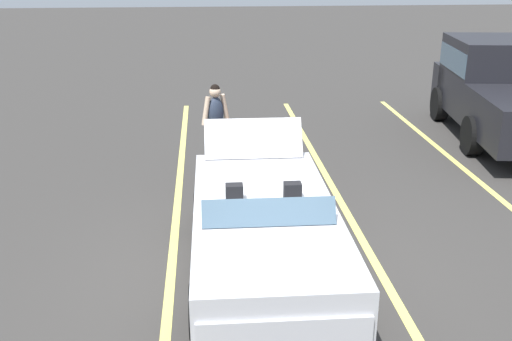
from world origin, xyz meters
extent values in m
plane|color=#383533|center=(0.00, 0.00, 0.00)|extent=(80.00, 80.00, 0.00)
cube|color=#EAE066|center=(0.00, -1.20, 0.00)|extent=(18.00, 0.12, 0.01)
cube|color=#EAE066|center=(0.00, 1.50, 0.00)|extent=(18.00, 0.12, 0.01)
cube|color=silver|center=(0.00, 0.00, 0.62)|extent=(4.12, 1.80, 0.64)
cube|color=silver|center=(1.43, -0.02, 0.51)|extent=(1.33, 1.69, 0.38)
cube|color=slate|center=(0.51, -0.01, 1.09)|extent=(0.20, 1.55, 0.31)
cube|color=black|center=(-0.20, 0.37, 1.05)|extent=(0.16, 0.22, 0.22)
cube|color=black|center=(-0.21, -0.37, 1.05)|extent=(0.16, 0.22, 0.22)
cube|color=silver|center=(-1.95, 0.02, 1.22)|extent=(0.39, 1.50, 0.55)
cylinder|color=black|center=(1.28, 0.80, 0.30)|extent=(0.60, 0.23, 0.60)
cylinder|color=black|center=(1.26, -0.82, 0.30)|extent=(0.60, 0.23, 0.60)
cylinder|color=black|center=(-1.26, 0.82, 0.30)|extent=(0.60, 0.23, 0.60)
cylinder|color=black|center=(-1.28, -0.80, 0.30)|extent=(0.60, 0.23, 0.60)
cube|color=#2D2319|center=(-3.00, -0.16, 0.37)|extent=(0.50, 0.32, 0.74)
cube|color=black|center=(-3.02, -0.01, 0.31)|extent=(0.38, 0.06, 0.41)
cylinder|color=gray|center=(-3.13, -0.25, 0.85)|extent=(0.02, 0.02, 0.22)
cylinder|color=gray|center=(-2.86, -0.22, 0.85)|extent=(0.02, 0.02, 0.22)
cylinder|color=black|center=(-3.00, -0.23, 0.96)|extent=(0.27, 0.05, 0.03)
sphere|color=black|center=(-3.16, -0.28, 0.02)|extent=(0.04, 0.04, 0.04)
sphere|color=black|center=(-2.83, -0.25, 0.02)|extent=(0.04, 0.04, 0.04)
cube|color=red|center=(-3.63, 0.23, 0.31)|extent=(0.46, 0.45, 0.62)
cube|color=maroon|center=(-3.54, 0.13, 0.26)|extent=(0.25, 0.23, 0.34)
cylinder|color=gray|center=(-3.59, 0.35, 0.74)|extent=(0.03, 0.03, 0.25)
cylinder|color=gray|center=(-3.75, 0.20, 0.74)|extent=(0.03, 0.03, 0.25)
cylinder|color=black|center=(-3.67, 0.28, 0.87)|extent=(0.18, 0.17, 0.03)
sphere|color=black|center=(-3.59, 0.39, 0.02)|extent=(0.04, 0.04, 0.04)
sphere|color=black|center=(-3.79, 0.20, 0.02)|extent=(0.04, 0.04, 0.04)
cube|color=red|center=(-3.72, 0.86, 0.25)|extent=(0.38, 0.38, 0.50)
cube|color=maroon|center=(-3.80, 0.94, 0.21)|extent=(0.21, 0.20, 0.28)
cylinder|color=gray|center=(-3.75, 0.76, 0.64)|extent=(0.03, 0.03, 0.29)
cylinder|color=gray|center=(-3.62, 0.89, 0.64)|extent=(0.03, 0.03, 0.29)
cylinder|color=black|center=(-3.68, 0.82, 0.79)|extent=(0.15, 0.15, 0.03)
sphere|color=black|center=(-3.76, 0.73, 0.02)|extent=(0.04, 0.04, 0.04)
sphere|color=black|center=(-3.58, 0.89, 0.02)|extent=(0.04, 0.04, 0.04)
cylinder|color=#4C3F2D|center=(-3.97, -0.43, 0.41)|extent=(0.21, 0.21, 0.82)
cylinder|color=#4C3F2D|center=(-3.87, -0.60, 0.41)|extent=(0.21, 0.21, 0.82)
ellipsoid|color=#2D384C|center=(-3.92, -0.51, 1.12)|extent=(0.35, 0.39, 0.60)
sphere|color=beige|center=(-3.92, -0.51, 1.51)|extent=(0.21, 0.21, 0.21)
sphere|color=black|center=(-3.92, -0.51, 1.56)|extent=(0.18, 0.18, 0.18)
cylinder|color=beige|center=(-4.03, -0.34, 1.19)|extent=(0.18, 0.21, 0.53)
cylinder|color=beige|center=(-3.82, -0.69, 1.19)|extent=(0.18, 0.21, 0.53)
cube|color=black|center=(-7.15, 5.96, 0.85)|extent=(1.33, 2.03, 0.90)
cube|color=black|center=(-6.11, 5.82, 1.25)|extent=(2.33, 2.15, 1.70)
cube|color=slate|center=(-6.11, 5.82, 1.63)|extent=(2.29, 2.17, 0.51)
cylinder|color=black|center=(-7.05, 5.04, 0.40)|extent=(0.83, 0.38, 0.80)
cylinder|color=black|center=(-4.40, 4.69, 0.40)|extent=(0.83, 0.38, 0.80)
camera|label=1|loc=(6.69, -0.70, 3.90)|focal=41.61mm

